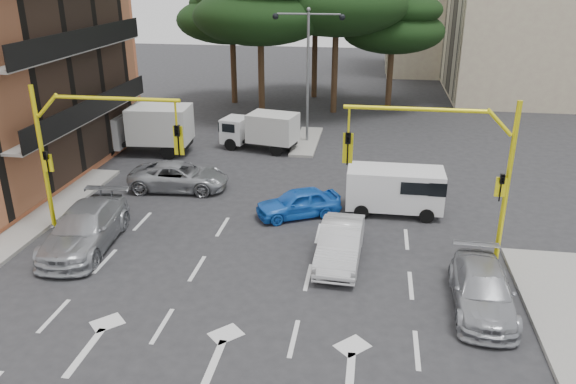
% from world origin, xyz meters
% --- Properties ---
extents(ground, '(120.00, 120.00, 0.00)m').
position_xyz_m(ground, '(0.00, 0.00, 0.00)').
color(ground, '#28282B').
rests_on(ground, ground).
extents(median_strip, '(1.40, 6.00, 0.15)m').
position_xyz_m(median_strip, '(0.00, 16.00, 0.07)').
color(median_strip, gray).
rests_on(median_strip, ground).
extents(pine_left_near, '(9.15, 9.15, 10.23)m').
position_xyz_m(pine_left_near, '(-3.94, 21.96, 7.60)').
color(pine_left_near, '#382616').
rests_on(pine_left_near, ground).
extents(pine_left_far, '(8.32, 8.32, 9.30)m').
position_xyz_m(pine_left_far, '(-6.94, 25.96, 6.91)').
color(pine_left_far, '#382616').
rests_on(pine_left_far, ground).
extents(pine_right, '(7.49, 7.49, 8.37)m').
position_xyz_m(pine_right, '(5.06, 25.96, 6.22)').
color(pine_right, '#382616').
rests_on(pine_right, ground).
extents(pine_back, '(9.15, 9.15, 10.23)m').
position_xyz_m(pine_back, '(-0.94, 28.96, 7.60)').
color(pine_back, '#382616').
rests_on(pine_back, ground).
extents(signal_mast_right, '(5.79, 0.37, 6.00)m').
position_xyz_m(signal_mast_right, '(6.80, 1.99, 3.88)').
color(signal_mast_right, yellow).
rests_on(signal_mast_right, ground).
extents(signal_mast_left, '(5.79, 0.37, 6.00)m').
position_xyz_m(signal_mast_left, '(-6.80, 1.99, 3.88)').
color(signal_mast_left, yellow).
rests_on(signal_mast_left, ground).
extents(street_lamp_center, '(4.16, 0.36, 7.77)m').
position_xyz_m(street_lamp_center, '(0.00, 16.00, 5.43)').
color(street_lamp_center, slate).
rests_on(street_lamp_center, median_strip).
extents(car_white_hatch, '(1.65, 4.29, 1.39)m').
position_xyz_m(car_white_hatch, '(3.00, 1.37, 0.70)').
color(car_white_hatch, silver).
rests_on(car_white_hatch, ground).
extents(car_blue_compact, '(3.91, 2.97, 1.24)m').
position_xyz_m(car_blue_compact, '(0.96, 5.07, 0.62)').
color(car_blue_compact, blue).
rests_on(car_blue_compact, ground).
extents(car_silver_wagon, '(2.63, 5.50, 1.55)m').
position_xyz_m(car_silver_wagon, '(-6.69, 1.01, 0.77)').
color(car_silver_wagon, '#9C9FA4').
rests_on(car_silver_wagon, ground).
extents(car_silver_cross_a, '(4.82, 2.46, 1.30)m').
position_xyz_m(car_silver_cross_a, '(-5.15, 7.33, 0.65)').
color(car_silver_cross_a, '#999BA0').
rests_on(car_silver_cross_a, ground).
extents(car_silver_parked, '(1.95, 4.52, 1.30)m').
position_xyz_m(car_silver_parked, '(7.60, -1.03, 0.65)').
color(car_silver_parked, '#9D9FA5').
rests_on(car_silver_parked, ground).
extents(van_white, '(4.09, 1.85, 2.04)m').
position_xyz_m(van_white, '(5.02, 6.09, 1.02)').
color(van_white, white).
rests_on(van_white, ground).
extents(box_truck_a, '(5.74, 2.75, 2.75)m').
position_xyz_m(box_truck_a, '(-9.00, 12.53, 1.37)').
color(box_truck_a, silver).
rests_on(box_truck_a, ground).
extents(box_truck_b, '(4.79, 2.78, 2.21)m').
position_xyz_m(box_truck_b, '(-2.56, 14.21, 1.11)').
color(box_truck_b, white).
rests_on(box_truck_b, ground).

